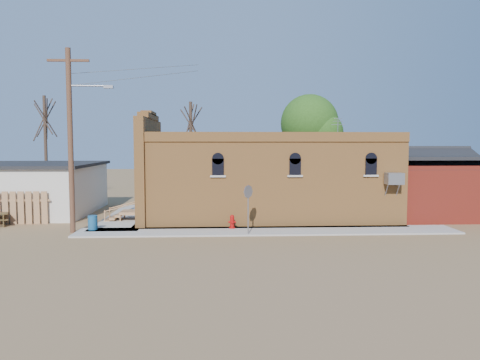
{
  "coord_description": "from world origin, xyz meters",
  "views": [
    {
      "loc": [
        -1.02,
        -22.07,
        4.4
      ],
      "look_at": [
        0.21,
        3.53,
        2.4
      ],
      "focal_mm": 35.0,
      "sensor_mm": 36.0,
      "label": 1
    }
  ],
  "objects_px": {
    "brick_bar": "(262,178)",
    "utility_pole": "(71,136)",
    "stop_sign": "(248,196)",
    "trash_barrel": "(93,223)",
    "fire_hydrant": "(232,222)"
  },
  "relations": [
    {
      "from": "utility_pole",
      "to": "brick_bar",
      "type": "bearing_deg",
      "value": 23.69
    },
    {
      "from": "brick_bar",
      "to": "stop_sign",
      "type": "distance_m",
      "value": 5.64
    },
    {
      "from": "fire_hydrant",
      "to": "stop_sign",
      "type": "xyz_separation_m",
      "value": [
        0.72,
        -1.53,
        1.47
      ]
    },
    {
      "from": "brick_bar",
      "to": "stop_sign",
      "type": "relative_size",
      "value": 6.94
    },
    {
      "from": "utility_pole",
      "to": "stop_sign",
      "type": "xyz_separation_m",
      "value": [
        8.58,
        -1.2,
        -2.88
      ]
    },
    {
      "from": "brick_bar",
      "to": "utility_pole",
      "type": "height_order",
      "value": "utility_pole"
    },
    {
      "from": "utility_pole",
      "to": "fire_hydrant",
      "type": "xyz_separation_m",
      "value": [
        7.86,
        0.33,
        -4.35
      ]
    },
    {
      "from": "trash_barrel",
      "to": "brick_bar",
      "type": "bearing_deg",
      "value": 24.07
    },
    {
      "from": "fire_hydrant",
      "to": "stop_sign",
      "type": "height_order",
      "value": "stop_sign"
    },
    {
      "from": "brick_bar",
      "to": "utility_pole",
      "type": "distance_m",
      "value": 10.96
    },
    {
      "from": "brick_bar",
      "to": "utility_pole",
      "type": "relative_size",
      "value": 1.82
    },
    {
      "from": "fire_hydrant",
      "to": "utility_pole",
      "type": "bearing_deg",
      "value": 174.67
    },
    {
      "from": "fire_hydrant",
      "to": "brick_bar",
      "type": "bearing_deg",
      "value": 56.36
    },
    {
      "from": "stop_sign",
      "to": "trash_barrel",
      "type": "relative_size",
      "value": 3.31
    },
    {
      "from": "utility_pole",
      "to": "fire_hydrant",
      "type": "distance_m",
      "value": 8.99
    }
  ]
}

